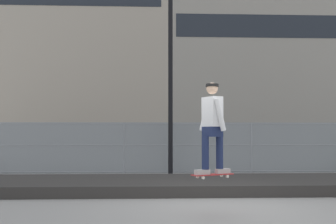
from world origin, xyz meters
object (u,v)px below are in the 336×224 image
at_px(skater, 212,122).
at_px(street_lamp, 170,54).
at_px(parked_car_near, 109,147).
at_px(skateboard, 213,175).

xyz_separation_m(skater, street_lamp, (-0.41, 6.86, 2.55)).
distance_m(skater, parked_car_near, 11.55).
bearing_deg(skater, parked_car_near, 104.70).
height_order(skater, parked_car_near, skater).
xyz_separation_m(skateboard, street_lamp, (-0.41, 6.86, 3.49)).
bearing_deg(skateboard, street_lamp, 93.46).
bearing_deg(skater, skateboard, 71.57).
bearing_deg(street_lamp, skater, -86.54).
bearing_deg(parked_car_near, skateboard, -75.30).
height_order(street_lamp, parked_car_near, street_lamp).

